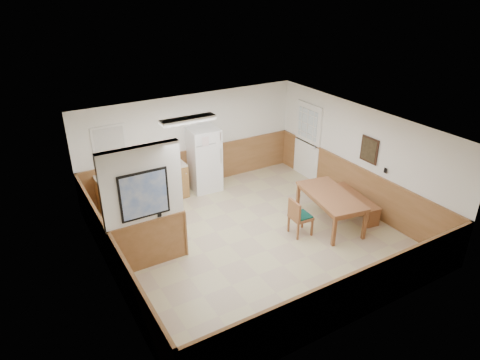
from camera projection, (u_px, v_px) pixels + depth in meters
ground at (252, 237)px, 9.36m from camera, size 6.00×6.00×0.00m
ceiling at (253, 128)px, 8.27m from camera, size 6.00×6.00×0.02m
back_wall at (192, 142)px, 11.14m from camera, size 6.00×0.02×2.50m
right_wall at (359, 157)px, 10.18m from camera, size 0.02×6.00×2.50m
left_wall at (107, 225)px, 7.44m from camera, size 0.02×6.00×2.50m
wainscot_back at (193, 168)px, 11.45m from camera, size 6.00×0.04×1.00m
wainscot_right at (355, 186)px, 10.50m from camera, size 0.04×6.00×1.00m
wainscot_left at (113, 260)px, 7.78m from camera, size 0.04×6.00×1.00m
partition_wall at (145, 210)px, 7.94m from camera, size 1.50×0.20×2.50m
kitchen_counter at (154, 184)px, 10.68m from camera, size 2.20×0.61×1.00m
exterior_door at (307, 141)px, 11.72m from camera, size 0.07×1.02×2.15m
kitchen_window at (110, 146)px, 10.03m from camera, size 0.80×0.04×1.00m
wall_painting at (369, 150)px, 9.80m from camera, size 0.04×0.50×0.60m
fluorescent_fixture at (188, 120)px, 8.93m from camera, size 1.20×0.30×0.09m
refrigerator at (204, 159)px, 11.10m from camera, size 0.78×0.74×1.69m
dining_table at (331, 198)px, 9.58m from camera, size 1.17×1.87×0.75m
dining_bench at (356, 200)px, 10.19m from camera, size 0.56×1.54×0.45m
dining_chair at (298, 215)px, 9.23m from camera, size 0.61×0.45×0.85m
fire_extinguisher at (176, 155)px, 10.67m from camera, size 0.16×0.16×0.50m
soap_bottle at (114, 172)px, 9.99m from camera, size 0.08×0.08×0.24m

